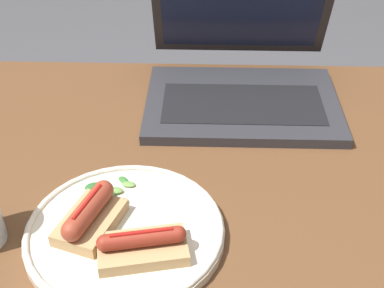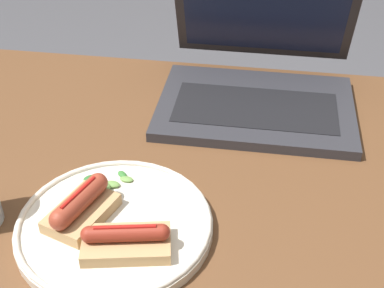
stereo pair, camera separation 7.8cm
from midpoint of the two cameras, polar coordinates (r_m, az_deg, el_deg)
desk at (r=0.87m, az=1.30°, el=-8.10°), size 1.05×0.76×0.73m
laptop at (r=1.00m, az=9.35°, el=6.88°), size 0.35×0.33×0.24m
plate at (r=0.73m, az=-5.20°, el=-8.70°), size 0.27×0.27×0.02m
sausage_toast_left at (r=0.68m, az=-3.73°, el=-10.36°), size 0.12×0.08×0.04m
sausage_toast_middle at (r=0.72m, az=-8.77°, el=-6.79°), size 0.09×0.11×0.05m
salad_pile at (r=0.78m, az=-6.62°, el=-4.60°), size 0.08×0.07×0.01m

